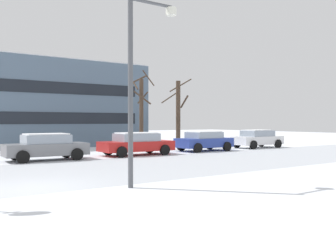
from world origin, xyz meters
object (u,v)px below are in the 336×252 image
parked_car_red (136,143)px  parked_car_white (257,138)px  street_lamp (139,71)px  parked_car_gray (46,147)px  parked_car_blue (204,141)px

parked_car_red → parked_car_white: bearing=0.8°
street_lamp → parked_car_gray: (0.07, 9.82, -2.94)m
street_lamp → parked_car_red: street_lamp is taller
parked_car_blue → parked_car_white: parked_car_white is taller
parked_car_red → parked_car_blue: bearing=1.1°
parked_car_red → parked_car_gray: bearing=179.5°
street_lamp → parked_car_blue: (11.04, 9.88, -2.96)m
street_lamp → parked_car_blue: bearing=41.8°
parked_car_gray → street_lamp: bearing=-90.4°
parked_car_red → parked_car_white: parked_car_white is taller
street_lamp → parked_car_white: 19.51m
parked_car_blue → street_lamp: bearing=-138.2°
street_lamp → parked_car_white: size_ratio=1.44×
parked_car_gray → parked_car_blue: parked_car_gray is taller
street_lamp → parked_car_red: (5.55, 9.77, -2.96)m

